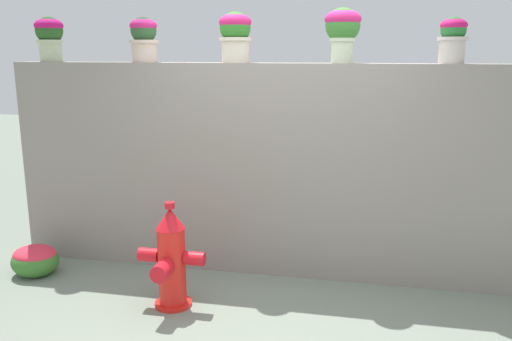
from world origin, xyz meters
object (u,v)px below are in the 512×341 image
potted_plant_2 (235,33)px  potted_plant_3 (343,27)px  flower_bush_left (35,259)px  potted_plant_1 (144,37)px  potted_plant_4 (453,37)px  potted_plant_0 (49,35)px  fire_hydrant (171,260)px

potted_plant_2 → potted_plant_3: bearing=-0.3°
potted_plant_3 → flower_bush_left: size_ratio=1.05×
potted_plant_1 → potted_plant_4: 2.76m
potted_plant_0 → potted_plant_2: (1.87, 0.02, 0.01)m
potted_plant_0 → potted_plant_3: 2.83m
potted_plant_1 → potted_plant_3: size_ratio=0.88×
flower_bush_left → potted_plant_0: bearing=92.4°
potted_plant_4 → potted_plant_3: bearing=177.2°
potted_plant_0 → potted_plant_4: 3.75m
potted_plant_3 → potted_plant_4: bearing=-2.8°
potted_plant_2 → potted_plant_4: (1.88, -0.05, -0.05)m
potted_plant_2 → potted_plant_4: size_ratio=1.18×
potted_plant_0 → potted_plant_1: 0.99m
potted_plant_2 → potted_plant_0: bearing=-179.5°
fire_hydrant → potted_plant_3: bearing=36.2°
potted_plant_0 → flower_bush_left: 2.18m
potted_plant_3 → flower_bush_left: bearing=-167.9°
flower_bush_left → potted_plant_4: bearing=8.6°
potted_plant_1 → potted_plant_2: bearing=1.1°
potted_plant_0 → flower_bush_left: bearing=-87.6°
fire_hydrant → potted_plant_1: bearing=120.8°
potted_plant_2 → fire_hydrant: bearing=-109.0°
potted_plant_1 → fire_hydrant: bearing=-59.2°
potted_plant_0 → potted_plant_2: potted_plant_2 is taller
potted_plant_4 → fire_hydrant: potted_plant_4 is taller
potted_plant_2 → potted_plant_3: size_ratio=0.95×
potted_plant_1 → fire_hydrant: 2.12m
potted_plant_3 → potted_plant_4: (0.91, -0.04, -0.09)m
potted_plant_0 → potted_plant_2: size_ratio=0.95×
potted_plant_3 → fire_hydrant: size_ratio=0.52×
potted_plant_0 → potted_plant_4: (3.75, -0.03, -0.04)m
flower_bush_left → potted_plant_2: bearing=18.3°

